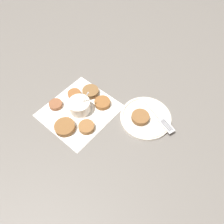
{
  "coord_description": "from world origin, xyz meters",
  "views": [
    {
      "loc": [
        0.29,
        0.49,
        0.75
      ],
      "look_at": [
        -0.08,
        0.14,
        0.02
      ],
      "focal_mm": 35.0,
      "sensor_mm": 36.0,
      "label": 1
    }
  ],
  "objects_px": {
    "fritter_on_plate": "(140,117)",
    "fork": "(160,118)",
    "sauce_bowl": "(79,107)",
    "serving_plate": "(146,117)"
  },
  "relations": [
    {
      "from": "fritter_on_plate",
      "to": "fork",
      "type": "bearing_deg",
      "value": 132.97
    },
    {
      "from": "sauce_bowl",
      "to": "serving_plate",
      "type": "bearing_deg",
      "value": 125.53
    },
    {
      "from": "fritter_on_plate",
      "to": "fork",
      "type": "xyz_separation_m",
      "value": [
        -0.06,
        0.06,
        -0.01
      ]
    },
    {
      "from": "serving_plate",
      "to": "fritter_on_plate",
      "type": "bearing_deg",
      "value": -21.95
    },
    {
      "from": "fritter_on_plate",
      "to": "fork",
      "type": "distance_m",
      "value": 0.08
    },
    {
      "from": "sauce_bowl",
      "to": "serving_plate",
      "type": "height_order",
      "value": "sauce_bowl"
    },
    {
      "from": "sauce_bowl",
      "to": "fritter_on_plate",
      "type": "relative_size",
      "value": 1.41
    },
    {
      "from": "serving_plate",
      "to": "fork",
      "type": "bearing_deg",
      "value": 121.64
    },
    {
      "from": "serving_plate",
      "to": "fritter_on_plate",
      "type": "distance_m",
      "value": 0.03
    },
    {
      "from": "sauce_bowl",
      "to": "fritter_on_plate",
      "type": "xyz_separation_m",
      "value": [
        -0.14,
        0.21,
        0.0
      ]
    }
  ]
}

